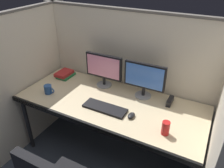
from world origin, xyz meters
The scene contains 12 objects.
cubicle_partition_rear centered at (0.00, 0.74, 0.79)m, with size 2.21×0.06×1.57m.
cubicle_partition_left centered at (-0.99, 0.20, 0.79)m, with size 0.06×1.41×1.57m.
cubicle_partition_right centered at (0.99, 0.20, 0.79)m, with size 0.06×1.41×1.57m.
desk centered at (0.00, 0.29, 0.69)m, with size 1.90×0.80×0.74m.
monitor_left centered at (-0.21, 0.56, 0.96)m, with size 0.43×0.17×0.37m.
monitor_right centered at (0.26, 0.55, 0.96)m, with size 0.43×0.17×0.37m.
keyboard_main centered at (0.02, 0.17, 0.75)m, with size 0.43×0.15×0.02m, color black.
computer_mouse centered at (0.29, 0.17, 0.76)m, with size 0.06×0.10×0.04m.
soda_can centered at (0.62, 0.10, 0.80)m, with size 0.07×0.07×0.12m, color red.
coffee_mug centered at (-0.66, 0.14, 0.79)m, with size 0.13×0.08×0.09m.
book_stack centered at (-0.74, 0.52, 0.77)m, with size 0.17×0.22×0.06m.
red_stapler centered at (0.55, 0.55, 0.77)m, with size 0.04×0.15×0.06m, color black.
Camera 1 is at (0.87, -1.30, 1.99)m, focal length 34.77 mm.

